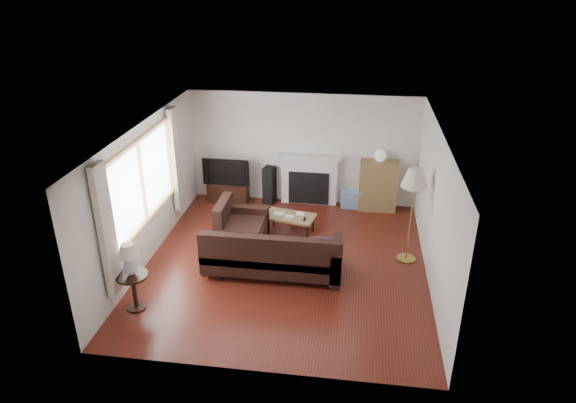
# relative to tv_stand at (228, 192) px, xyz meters

# --- Properties ---
(room) EXTENTS (5.10, 5.60, 2.54)m
(room) POSITION_rel_tv_stand_xyz_m (1.68, -2.50, 1.02)
(room) COLOR #551C13
(room) RESTS_ON ground
(window) EXTENTS (0.12, 2.74, 1.54)m
(window) POSITION_rel_tv_stand_xyz_m (-0.77, -2.70, 1.32)
(window) COLOR olive
(window) RESTS_ON room
(curtain_near) EXTENTS (0.10, 0.35, 2.10)m
(curtain_near) POSITION_rel_tv_stand_xyz_m (-0.72, -4.22, 1.17)
(curtain_near) COLOR beige
(curtain_near) RESTS_ON room
(curtain_far) EXTENTS (0.10, 0.35, 2.10)m
(curtain_far) POSITION_rel_tv_stand_xyz_m (-0.72, -1.18, 1.17)
(curtain_far) COLOR beige
(curtain_far) RESTS_ON room
(fireplace) EXTENTS (1.40, 0.26, 1.15)m
(fireplace) POSITION_rel_tv_stand_xyz_m (1.83, 0.14, 0.35)
(fireplace) COLOR white
(fireplace) RESTS_ON room
(tv_stand) EXTENTS (0.90, 0.41, 0.45)m
(tv_stand) POSITION_rel_tv_stand_xyz_m (0.00, 0.00, 0.00)
(tv_stand) COLOR black
(tv_stand) RESTS_ON ground
(television) EXTENTS (1.05, 0.14, 0.60)m
(television) POSITION_rel_tv_stand_xyz_m (0.00, 0.00, 0.53)
(television) COLOR black
(television) RESTS_ON tv_stand
(speaker_left) EXTENTS (0.29, 0.33, 0.85)m
(speaker_left) POSITION_rel_tv_stand_xyz_m (0.94, 0.05, 0.20)
(speaker_left) COLOR black
(speaker_left) RESTS_ON ground
(speaker_right) EXTENTS (0.31, 0.34, 0.86)m
(speaker_right) POSITION_rel_tv_stand_xyz_m (3.12, 0.05, 0.21)
(speaker_right) COLOR black
(speaker_right) RESTS_ON ground
(bookshelf) EXTENTS (0.82, 0.39, 1.12)m
(bookshelf) POSITION_rel_tv_stand_xyz_m (3.35, 0.03, 0.34)
(bookshelf) COLOR olive
(bookshelf) RESTS_ON ground
(globe_lamp) EXTENTS (0.26, 0.26, 0.26)m
(globe_lamp) POSITION_rel_tv_stand_xyz_m (3.35, 0.03, 1.03)
(globe_lamp) COLOR white
(globe_lamp) RESTS_ON bookshelf
(sectional_sofa) EXTENTS (2.59, 1.90, 0.84)m
(sectional_sofa) POSITION_rel_tv_stand_xyz_m (1.50, -2.82, 0.19)
(sectional_sofa) COLOR black
(sectional_sofa) RESTS_ON ground
(coffee_table) EXTENTS (1.07, 0.72, 0.39)m
(coffee_table) POSITION_rel_tv_stand_xyz_m (1.59, -1.32, -0.03)
(coffee_table) COLOR olive
(coffee_table) RESTS_ON ground
(footstool) EXTENTS (0.45, 0.45, 0.34)m
(footstool) POSITION_rel_tv_stand_xyz_m (0.51, -2.97, -0.06)
(footstool) COLOR black
(footstool) RESTS_ON ground
(floor_lamp) EXTENTS (0.59, 0.59, 1.79)m
(floor_lamp) POSITION_rel_tv_stand_xyz_m (3.86, -2.06, 0.67)
(floor_lamp) COLOR #A68A39
(floor_lamp) RESTS_ON ground
(side_table) EXTENTS (0.50, 0.50, 0.62)m
(side_table) POSITION_rel_tv_stand_xyz_m (-0.47, -4.15, 0.08)
(side_table) COLOR black
(side_table) RESTS_ON ground
(table_lamp) EXTENTS (0.33, 0.33, 0.53)m
(table_lamp) POSITION_rel_tv_stand_xyz_m (-0.47, -4.15, 0.66)
(table_lamp) COLOR silver
(table_lamp) RESTS_ON side_table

